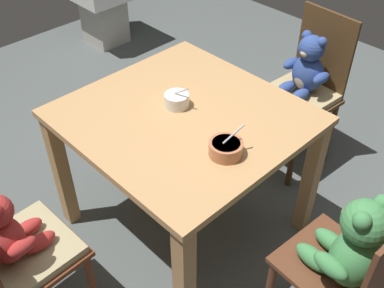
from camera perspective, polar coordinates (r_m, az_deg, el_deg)
The scene contains 7 objects.
ground_plane at distance 2.61m, azimuth -0.80°, elevation -9.84°, with size 5.20×5.20×0.04m.
dining_table at distance 2.16m, azimuth -0.95°, elevation 1.13°, with size 1.01×0.97×0.74m.
teddy_chair_near_front at distance 1.94m, azimuth -21.20°, elevation -11.74°, with size 0.40×0.38×0.87m.
teddy_chair_near_right at distance 1.83m, azimuth 19.13°, elevation -12.93°, with size 0.41×0.39×0.87m.
teddy_chair_far_center at distance 2.73m, azimuth 13.73°, elevation 7.54°, with size 0.42×0.43×0.94m.
porridge_bowl_terracotta_near_right at distance 1.85m, azimuth 4.23°, elevation -0.51°, with size 0.14×0.15×0.13m.
porridge_bowl_white_center at distance 2.12m, azimuth -1.90°, elevation 5.51°, with size 0.12×0.12×0.12m.
Camera 1 is at (1.23, -1.14, 1.98)m, focal length 42.98 mm.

